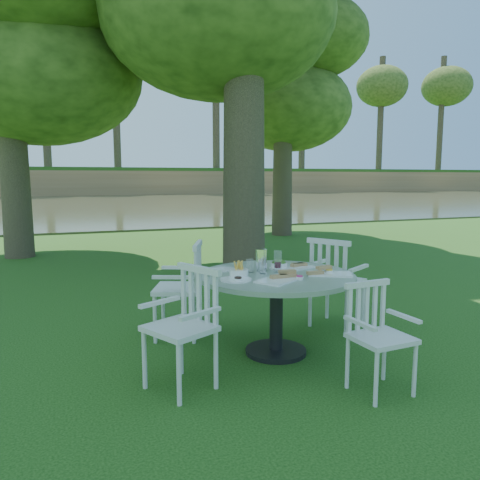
% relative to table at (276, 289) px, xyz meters
% --- Properties ---
extents(ground, '(140.00, 140.00, 0.00)m').
position_rel_table_xyz_m(ground, '(0.23, 1.34, -0.60)').
color(ground, '#12390B').
rests_on(ground, ground).
extents(table, '(1.41, 1.41, 0.74)m').
position_rel_table_xyz_m(table, '(0.00, 0.00, 0.00)').
color(table, black).
rests_on(table, ground).
extents(chair_ne, '(0.64, 0.66, 0.97)m').
position_rel_table_xyz_m(chair_ne, '(0.87, 0.44, -0.03)').
color(chair_ne, silver).
rests_on(chair_ne, ground).
extents(chair_nw, '(0.60, 0.62, 0.96)m').
position_rel_table_xyz_m(chair_nw, '(-0.65, 0.75, -0.04)').
color(chair_nw, silver).
rests_on(chair_nw, ground).
extents(chair_sw, '(0.60, 0.61, 0.92)m').
position_rel_table_xyz_m(chair_sw, '(-0.91, -0.36, -0.06)').
color(chair_sw, silver).
rests_on(chair_sw, ground).
extents(chair_se, '(0.44, 0.41, 0.82)m').
position_rel_table_xyz_m(chair_se, '(0.39, -0.92, -0.12)').
color(chair_se, silver).
rests_on(chair_se, ground).
extents(tableware, '(1.22, 0.94, 0.21)m').
position_rel_table_xyz_m(tableware, '(-0.04, 0.04, 0.18)').
color(tableware, white).
rests_on(tableware, table).
extents(river, '(100.00, 28.00, 0.12)m').
position_rel_table_xyz_m(river, '(0.23, 24.34, -0.60)').
color(river, '#343720').
rests_on(river, ground).
extents(far_bank, '(100.00, 18.00, 15.20)m').
position_rel_table_xyz_m(far_bank, '(0.51, 42.46, 6.64)').
color(far_bank, olive).
rests_on(far_bank, ground).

